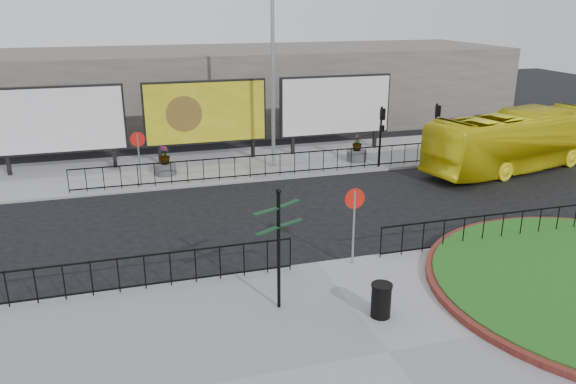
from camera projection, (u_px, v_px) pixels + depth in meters
name	position (u px, v px, depth m)	size (l,w,h in m)	color
ground	(318.00, 265.00, 17.72)	(90.00, 90.00, 0.00)	black
pavement_near	(388.00, 354.00, 13.16)	(30.00, 10.00, 0.12)	gray
pavement_far	(240.00, 164.00, 28.60)	(44.00, 6.00, 0.12)	gray
railing_near_left	(119.00, 275.00, 15.63)	(10.00, 0.10, 1.10)	black
railing_near_right	(502.00, 227.00, 18.97)	(9.00, 0.10, 1.10)	black
railing_far	(273.00, 165.00, 26.22)	(18.00, 0.10, 1.10)	black
speed_sign_far	(138.00, 147.00, 24.32)	(0.64, 0.07, 2.47)	gray
speed_sign_near	(354.00, 210.00, 17.01)	(0.64, 0.07, 2.47)	gray
billboard_left	(57.00, 121.00, 26.40)	(6.20, 0.31, 4.10)	black
billboard_mid	(206.00, 113.00, 28.27)	(6.20, 0.31, 4.10)	black
billboard_right	(336.00, 106.00, 30.14)	(6.20, 0.31, 4.10)	black
lamp_post	(273.00, 70.00, 26.57)	(0.74, 0.18, 9.23)	gray
signal_pole_a	(381.00, 128.00, 27.27)	(0.22, 0.26, 3.00)	black
signal_pole_b	(436.00, 124.00, 28.07)	(0.22, 0.26, 3.00)	black
building_backdrop	(208.00, 88.00, 36.91)	(40.00, 10.00, 5.00)	slate
fingerpost_sign	(279.00, 238.00, 14.43)	(1.49, 0.93, 3.35)	black
litter_bin	(381.00, 300.00, 14.49)	(0.56, 0.56, 0.92)	black
bus	(518.00, 141.00, 27.46)	(2.45, 10.48, 2.92)	yellow
planter_a	(165.00, 165.00, 26.51)	(0.99, 0.99, 1.41)	#4C4C4F
planter_c	(357.00, 152.00, 28.84)	(1.03, 1.03, 1.41)	#4C4C4F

